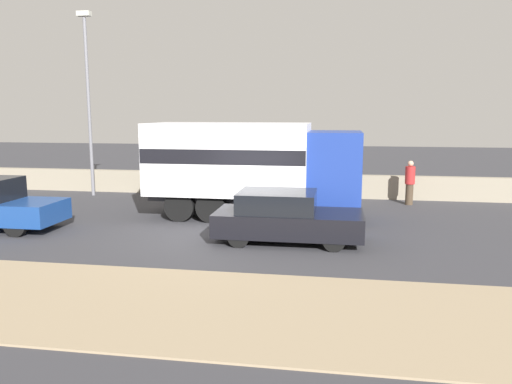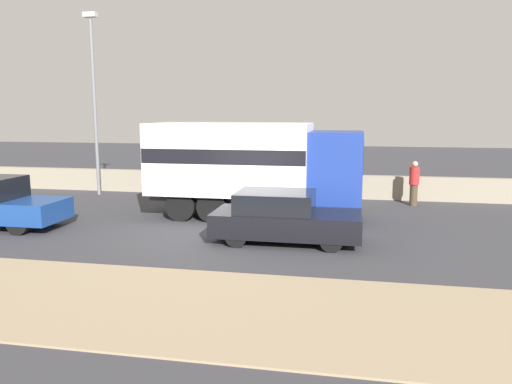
{
  "view_description": "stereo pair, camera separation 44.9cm",
  "coord_description": "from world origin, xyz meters",
  "px_view_note": "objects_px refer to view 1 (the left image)",
  "views": [
    {
      "loc": [
        2.65,
        -13.86,
        3.62
      ],
      "look_at": [
        0.16,
        1.27,
        1.14
      ],
      "focal_mm": 35.0,
      "sensor_mm": 36.0,
      "label": 1
    },
    {
      "loc": [
        3.09,
        -13.78,
        3.62
      ],
      "look_at": [
        0.16,
        1.27,
        1.14
      ],
      "focal_mm": 35.0,
      "sensor_mm": 36.0,
      "label": 2
    }
  ],
  "objects_px": {
    "street_lamp": "(88,92)",
    "car_hatchback": "(285,217)",
    "box_truck": "(249,162)",
    "pedestrian": "(410,182)"
  },
  "relations": [
    {
      "from": "street_lamp",
      "to": "box_truck",
      "type": "bearing_deg",
      "value": -24.36
    },
    {
      "from": "box_truck",
      "to": "pedestrian",
      "type": "distance_m",
      "value": 6.76
    },
    {
      "from": "street_lamp",
      "to": "car_hatchback",
      "type": "distance_m",
      "value": 11.77
    },
    {
      "from": "street_lamp",
      "to": "box_truck",
      "type": "xyz_separation_m",
      "value": [
        7.54,
        -3.41,
        -2.51
      ]
    },
    {
      "from": "street_lamp",
      "to": "box_truck",
      "type": "relative_size",
      "value": 1.08
    },
    {
      "from": "car_hatchback",
      "to": "pedestrian",
      "type": "height_order",
      "value": "pedestrian"
    },
    {
      "from": "pedestrian",
      "to": "street_lamp",
      "type": "bearing_deg",
      "value": 179.73
    },
    {
      "from": "car_hatchback",
      "to": "pedestrian",
      "type": "distance_m",
      "value": 7.66
    },
    {
      "from": "box_truck",
      "to": "car_hatchback",
      "type": "bearing_deg",
      "value": -62.7
    },
    {
      "from": "street_lamp",
      "to": "pedestrian",
      "type": "xyz_separation_m",
      "value": [
        13.32,
        -0.06,
        -3.52
      ]
    }
  ]
}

